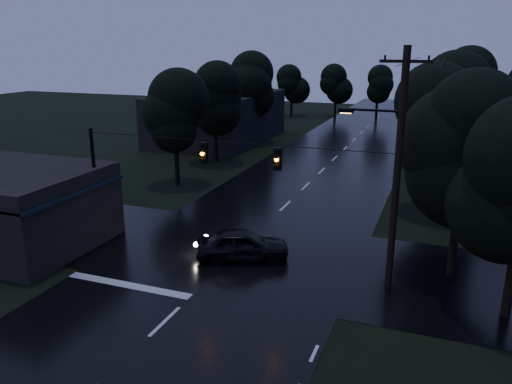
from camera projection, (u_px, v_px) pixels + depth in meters
The scene contains 16 objects.
main_road at pixel (322, 171), 41.16m from camera, with size 12.00×120.00×0.02m, color black.
cross_street at pixel (237, 252), 25.01m from camera, with size 60.00×9.00×0.02m, color black.
building_far_right at pixel (508, 148), 39.36m from camera, with size 10.00×14.00×4.40m, color black.
building_far_left at pixel (218, 117), 54.18m from camera, with size 10.00×16.00×5.00m, color black.
utility_pole_main at pixel (395, 167), 20.11m from camera, with size 3.50×0.30×10.00m.
utility_pole_far at pixel (431, 135), 35.44m from camera, with size 2.00×0.30×7.50m.
anchor_pole_left at pixel (96, 186), 25.82m from camera, with size 0.18×0.18×6.00m, color black.
span_signals at pixel (239, 155), 22.43m from camera, with size 15.00×0.37×1.12m.
tree_corner_near at pixel (465, 145), 20.81m from camera, with size 4.48×4.48×9.44m.
tree_left_a at pixel (175, 114), 35.56m from camera, with size 3.92×3.92×8.26m.
tree_left_b at pixel (215, 98), 42.83m from camera, with size 4.20×4.20×8.85m.
tree_left_c at pixel (251, 85), 51.89m from camera, with size 4.48×4.48×9.44m.
tree_right_a at pixel (443, 122), 29.33m from camera, with size 4.20×4.20×8.85m.
tree_right_b at pixel (454, 102), 36.20m from camera, with size 4.48×4.48×9.44m.
tree_right_c at pixel (461, 87), 44.85m from camera, with size 4.76×4.76×10.03m.
car at pixel (243, 245), 24.03m from camera, with size 1.79×4.44×1.51m, color black.
Camera 1 is at (9.08, -9.29, 9.99)m, focal length 35.00 mm.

